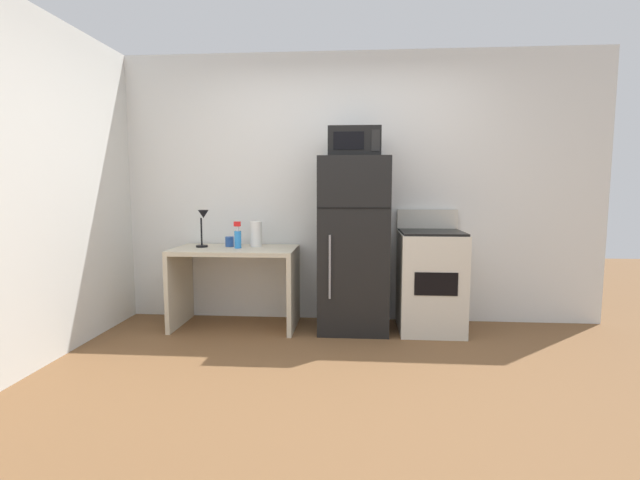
% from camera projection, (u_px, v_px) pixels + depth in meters
% --- Properties ---
extents(ground_plane, '(12.00, 12.00, 0.00)m').
position_uv_depth(ground_plane, '(334.00, 389.00, 3.04)').
color(ground_plane, brown).
extents(wall_back_white, '(5.00, 0.10, 2.60)m').
position_uv_depth(wall_back_white, '(343.00, 189.00, 4.58)').
color(wall_back_white, silver).
rests_on(wall_back_white, ground).
extents(wall_left_brick, '(0.10, 4.00, 2.60)m').
position_uv_depth(wall_left_brick, '(2.00, 189.00, 3.06)').
color(wall_left_brick, silver).
rests_on(wall_left_brick, ground).
extents(desk, '(1.14, 0.64, 0.75)m').
position_uv_depth(desk, '(236.00, 272.00, 4.36)').
color(desk, beige).
rests_on(desk, ground).
extents(desk_lamp, '(0.14, 0.12, 0.35)m').
position_uv_depth(desk_lamp, '(203.00, 222.00, 4.35)').
color(desk_lamp, black).
rests_on(desk_lamp, desk).
extents(paper_towel_roll, '(0.11, 0.11, 0.24)m').
position_uv_depth(paper_towel_roll, '(256.00, 234.00, 4.42)').
color(paper_towel_roll, white).
rests_on(paper_towel_roll, desk).
extents(coffee_mug, '(0.08, 0.08, 0.09)m').
position_uv_depth(coffee_mug, '(230.00, 242.00, 4.43)').
color(coffee_mug, '#264C99').
rests_on(coffee_mug, desk).
extents(spray_bottle, '(0.06, 0.06, 0.25)m').
position_uv_depth(spray_bottle, '(238.00, 238.00, 4.31)').
color(spray_bottle, '#2D8CEA').
rests_on(spray_bottle, desk).
extents(refrigerator, '(0.63, 0.63, 1.58)m').
position_uv_depth(refrigerator, '(354.00, 245.00, 4.26)').
color(refrigerator, black).
rests_on(refrigerator, ground).
extents(microwave, '(0.46, 0.35, 0.26)m').
position_uv_depth(microwave, '(355.00, 142.00, 4.14)').
color(microwave, black).
rests_on(microwave, refrigerator).
extents(oven_range, '(0.57, 0.61, 1.10)m').
position_uv_depth(oven_range, '(430.00, 280.00, 4.25)').
color(oven_range, beige).
rests_on(oven_range, ground).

